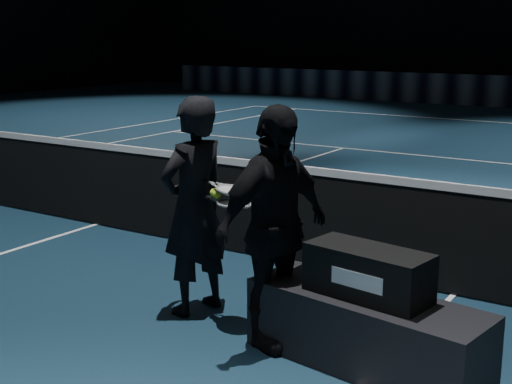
# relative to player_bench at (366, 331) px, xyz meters

# --- Properties ---
(floor) EXTENTS (36.00, 36.00, 0.00)m
(floor) POSITION_rel_player_bench_xyz_m (-4.01, 1.57, -0.24)
(floor) COLOR #0D2631
(floor) RESTS_ON ground
(court_lines) EXTENTS (10.98, 23.78, 0.01)m
(court_lines) POSITION_rel_player_bench_xyz_m (-4.01, 1.57, -0.24)
(court_lines) COLOR white
(court_lines) RESTS_ON floor
(net_mesh) EXTENTS (12.80, 0.02, 0.86)m
(net_mesh) POSITION_rel_player_bench_xyz_m (-4.01, 1.57, 0.21)
(net_mesh) COLOR black
(net_mesh) RESTS_ON floor
(net_tape) EXTENTS (12.80, 0.03, 0.07)m
(net_tape) POSITION_rel_player_bench_xyz_m (-4.01, 1.57, 0.67)
(net_tape) COLOR white
(net_tape) RESTS_ON net_mesh
(sponsor_backdrop) EXTENTS (22.00, 0.15, 0.90)m
(sponsor_backdrop) POSITION_rel_player_bench_xyz_m (-4.01, 17.07, 0.21)
(sponsor_backdrop) COLOR black
(sponsor_backdrop) RESTS_ON floor
(player_bench) EXTENTS (1.67, 0.77, 0.48)m
(player_bench) POSITION_rel_player_bench_xyz_m (0.00, 0.00, 0.00)
(player_bench) COLOR black
(player_bench) RESTS_ON floor
(racket_bag) EXTENTS (0.85, 0.46, 0.32)m
(racket_bag) POSITION_rel_player_bench_xyz_m (0.00, 0.00, 0.40)
(racket_bag) COLOR black
(racket_bag) RESTS_ON player_bench
(bag_signature) EXTENTS (0.37, 0.06, 0.11)m
(bag_signature) POSITION_rel_player_bench_xyz_m (0.00, -0.17, 0.40)
(bag_signature) COLOR white
(bag_signature) RESTS_ON racket_bag
(player_a) EXTENTS (0.52, 0.68, 1.69)m
(player_a) POSITION_rel_player_bench_xyz_m (-1.51, 0.16, 0.60)
(player_a) COLOR black
(player_a) RESTS_ON floor
(player_b) EXTENTS (0.64, 1.06, 1.69)m
(player_b) POSITION_rel_player_bench_xyz_m (-0.68, -0.04, 0.60)
(player_b) COLOR black
(player_b) RESTS_ON floor
(racket_lower) EXTENTS (0.71, 0.37, 0.03)m
(racket_lower) POSITION_rel_player_bench_xyz_m (-1.07, 0.05, 0.70)
(racket_lower) COLOR black
(racket_lower) RESTS_ON player_a
(racket_upper) EXTENTS (0.71, 0.33, 0.10)m
(racket_upper) POSITION_rel_player_bench_xyz_m (-1.11, 0.10, 0.79)
(racket_upper) COLOR black
(racket_upper) RESTS_ON player_b
(tennis_balls) EXTENTS (0.12, 0.10, 0.12)m
(tennis_balls) POSITION_rel_player_bench_xyz_m (-1.26, 0.10, 0.76)
(tennis_balls) COLOR #CEDF2F
(tennis_balls) RESTS_ON racket_upper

